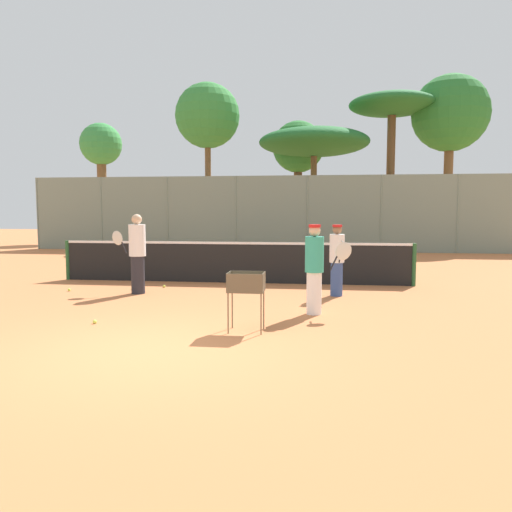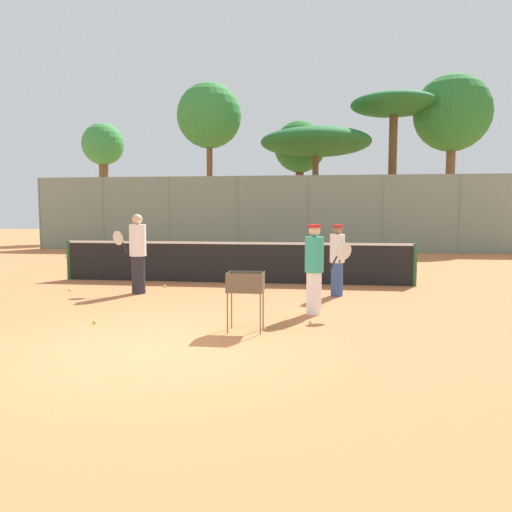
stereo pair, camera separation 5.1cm
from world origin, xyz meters
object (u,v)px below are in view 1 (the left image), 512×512
object	(u,v)px
player_red_cap	(337,259)
ball_cart	(247,287)
player_yellow_shirt	(137,253)
tennis_net	(233,261)
parked_car	(167,233)
player_white_outfit	(315,268)

from	to	relation	value
player_red_cap	ball_cart	world-z (taller)	player_red_cap
player_red_cap	ball_cart	size ratio (longest dim) A/B	1.70
player_red_cap	ball_cart	xyz separation A→B (m)	(-1.50, -3.45, -0.12)
ball_cart	player_yellow_shirt	bearing A→B (deg)	132.99
tennis_net	ball_cart	world-z (taller)	tennis_net
tennis_net	parked_car	xyz separation A→B (m)	(-6.00, 13.41, 0.10)
player_white_outfit	ball_cart	world-z (taller)	player_white_outfit
tennis_net	player_red_cap	size ratio (longest dim) A/B	5.87
player_white_outfit	player_yellow_shirt	bearing A→B (deg)	149.70
ball_cart	parked_car	xyz separation A→B (m)	(-7.13, 18.56, -0.04)
tennis_net	ball_cart	bearing A→B (deg)	-77.65
player_yellow_shirt	ball_cart	size ratio (longest dim) A/B	1.94
player_yellow_shirt	ball_cart	xyz separation A→B (m)	(2.99, -3.20, -0.23)
player_white_outfit	player_yellow_shirt	xyz separation A→B (m)	(-4.02, 1.76, 0.08)
tennis_net	player_white_outfit	bearing A→B (deg)	-59.70
player_white_outfit	player_yellow_shirt	distance (m)	4.39
tennis_net	player_red_cap	bearing A→B (deg)	-32.93
ball_cart	player_red_cap	bearing A→B (deg)	66.53
player_white_outfit	ball_cart	xyz separation A→B (m)	(-1.04, -1.44, -0.15)
player_red_cap	tennis_net	bearing A→B (deg)	-131.56
player_yellow_shirt	parked_car	distance (m)	15.91
tennis_net	player_yellow_shirt	world-z (taller)	player_yellow_shirt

